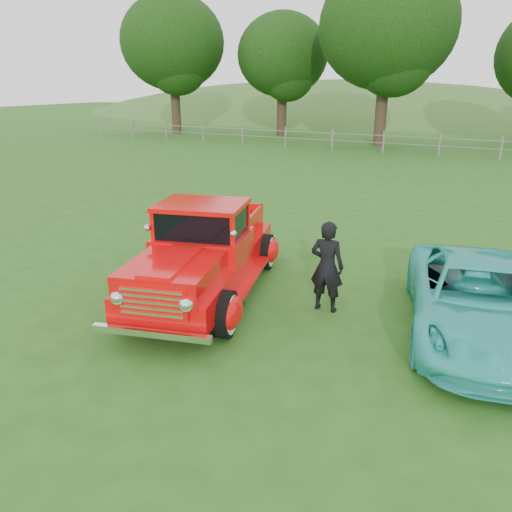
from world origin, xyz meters
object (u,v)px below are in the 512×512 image
at_px(tree_mid_west, 283,55).
at_px(tree_near_west, 388,26).
at_px(tree_far_west, 173,43).
at_px(man, 327,266).
at_px(red_pickup, 204,254).
at_px(teal_sedan, 478,300).

height_order(tree_mid_west, tree_near_west, tree_near_west).
height_order(tree_far_west, tree_near_west, tree_near_west).
distance_m(tree_mid_west, tree_near_west, 8.63).
bearing_deg(man, tree_mid_west, -65.72).
xyz_separation_m(red_pickup, man, (2.24, 0.39, 0.01)).
xyz_separation_m(teal_sedan, man, (-2.42, -0.20, 0.20)).
relative_size(tree_far_west, tree_near_west, 0.95).
distance_m(red_pickup, teal_sedan, 4.70).
height_order(teal_sedan, man, man).
bearing_deg(tree_mid_west, red_pickup, -68.30).
bearing_deg(teal_sedan, tree_near_west, 95.61).
bearing_deg(tree_near_west, tree_far_west, 176.42).
xyz_separation_m(red_pickup, teal_sedan, (4.66, 0.59, -0.19)).
bearing_deg(red_pickup, tree_near_west, 82.40).
bearing_deg(teal_sedan, red_pickup, 175.21).
xyz_separation_m(tree_far_west, tree_near_west, (16.00, -1.00, 0.31)).
relative_size(tree_far_west, tree_mid_west, 1.17).
height_order(tree_mid_west, teal_sedan, tree_mid_west).
distance_m(tree_far_west, tree_near_west, 16.03).
distance_m(tree_mid_west, man, 30.25).
xyz_separation_m(tree_near_west, red_pickup, (2.84, -24.25, -6.00)).
bearing_deg(man, tree_far_west, -51.39).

